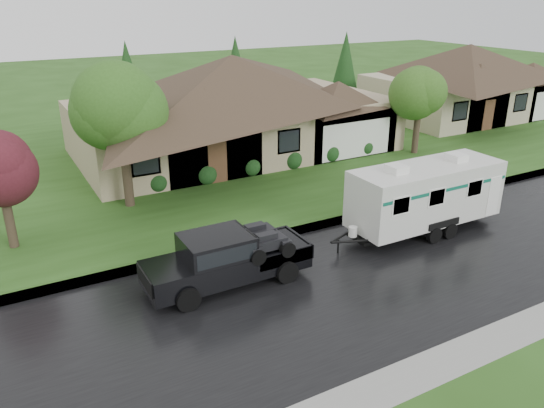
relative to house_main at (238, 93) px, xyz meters
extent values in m
plane|color=#284D18|center=(-2.29, -13.84, -3.59)|extent=(140.00, 140.00, 0.00)
cube|color=black|center=(-2.29, -15.84, -3.59)|extent=(140.00, 8.00, 0.01)
cube|color=gray|center=(-2.29, -11.59, -3.52)|extent=(140.00, 0.50, 0.15)
cube|color=#284D18|center=(-2.29, 1.16, -3.52)|extent=(140.00, 26.00, 0.15)
cube|color=#9B8869|center=(-0.29, 0.16, -1.94)|extent=(18.00, 10.00, 3.00)
pyramid|color=#382A1E|center=(-0.29, 0.16, 2.16)|extent=(19.44, 10.80, 2.60)
cube|color=#9B8869|center=(5.11, -2.84, -2.09)|extent=(5.76, 4.00, 2.70)
cube|color=tan|center=(19.71, 0.66, -1.94)|extent=(14.00, 9.00, 3.00)
pyramid|color=#382A1E|center=(19.71, 0.66, 1.86)|extent=(15.12, 9.72, 2.30)
cube|color=tan|center=(23.91, -1.84, -2.09)|extent=(4.48, 4.00, 2.70)
cylinder|color=#382B1E|center=(-8.25, -5.74, -2.08)|extent=(0.42, 0.42, 2.73)
sphere|color=#3B7124|center=(-8.25, -5.74, 0.91)|extent=(3.76, 3.76, 3.76)
cylinder|color=#382B1E|center=(-13.19, -7.77, -2.48)|extent=(0.34, 0.34, 1.93)
cylinder|color=#382B1E|center=(8.87, -5.62, -2.31)|extent=(0.37, 0.37, 2.25)
sphere|color=#407124|center=(8.87, -5.62, 0.15)|extent=(3.11, 3.11, 3.11)
sphere|color=#143814|center=(-6.59, -4.54, -2.94)|extent=(1.00, 1.00, 1.00)
sphere|color=#143814|center=(-4.07, -4.54, -2.94)|extent=(1.00, 1.00, 1.00)
sphere|color=#143814|center=(-1.55, -4.54, -2.94)|extent=(1.00, 1.00, 1.00)
sphere|color=#143814|center=(0.97, -4.54, -2.94)|extent=(1.00, 1.00, 1.00)
sphere|color=#143814|center=(3.49, -4.54, -2.94)|extent=(1.00, 1.00, 1.00)
sphere|color=#143814|center=(6.01, -4.54, -2.94)|extent=(1.00, 1.00, 1.00)
cube|color=black|center=(-7.15, -13.91, -2.87)|extent=(5.52, 1.84, 0.79)
cube|color=black|center=(-9.17, -13.91, -2.63)|extent=(1.47, 1.79, 0.32)
cube|color=black|center=(-7.52, -13.91, -2.16)|extent=(2.21, 1.73, 0.83)
cube|color=black|center=(-7.52, -13.91, -2.12)|extent=(2.02, 1.77, 0.51)
cube|color=black|center=(-5.40, -13.91, -2.69)|extent=(2.02, 1.75, 0.06)
cylinder|color=black|center=(-8.90, -14.81, -3.20)|extent=(0.77, 0.29, 0.77)
cylinder|color=black|center=(-8.90, -13.01, -3.20)|extent=(0.77, 0.29, 0.77)
cylinder|color=black|center=(-5.40, -14.81, -3.20)|extent=(0.77, 0.29, 0.77)
cylinder|color=black|center=(-5.40, -13.01, -3.20)|extent=(0.77, 0.29, 0.77)
cube|color=silver|center=(1.55, -13.91, -1.96)|extent=(6.44, 2.21, 2.25)
cube|color=black|center=(1.55, -13.91, -3.22)|extent=(6.81, 1.10, 0.13)
cube|color=#0D5D47|center=(1.55, -13.91, -1.46)|extent=(6.31, 2.23, 0.13)
cube|color=white|center=(-0.10, -13.91, -0.68)|extent=(0.64, 0.74, 0.29)
cube|color=white|center=(3.03, -13.91, -0.68)|extent=(0.64, 0.74, 0.29)
cylinder|color=black|center=(1.14, -15.00, -3.27)|extent=(0.64, 0.22, 0.64)
cylinder|color=black|center=(1.14, -12.82, -3.27)|extent=(0.64, 0.22, 0.64)
cylinder|color=black|center=(1.97, -15.00, -3.27)|extent=(0.64, 0.22, 0.64)
cylinder|color=black|center=(1.97, -12.82, -3.27)|extent=(0.64, 0.22, 0.64)
camera|label=1|loc=(-13.39, -28.22, 5.50)|focal=35.00mm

